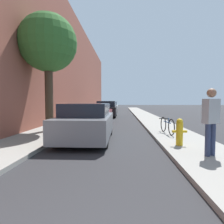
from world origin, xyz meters
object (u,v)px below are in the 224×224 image
at_px(fire_hydrant, 180,132).
at_px(parked_car_grey, 87,122).
at_px(parked_car_maroon, 98,114).
at_px(parked_car_black, 107,109).
at_px(parked_car_silver, 109,108).
at_px(pedestrian, 211,118).
at_px(street_tree_near, 48,44).
at_px(parked_car_white, 112,106).
at_px(bicycle, 167,125).

bearing_deg(fire_hydrant, parked_car_grey, 158.87).
distance_m(parked_car_maroon, parked_car_black, 5.95).
height_order(parked_car_maroon, parked_car_black, parked_car_black).
bearing_deg(parked_car_silver, parked_car_grey, -89.29).
distance_m(parked_car_black, pedestrian, 14.22).
relative_size(parked_car_grey, street_tree_near, 0.74).
bearing_deg(street_tree_near, parked_car_black, 78.43).
relative_size(parked_car_white, pedestrian, 2.61).
distance_m(parked_car_grey, pedestrian, 4.41).
relative_size(fire_hydrant, pedestrian, 0.49).
relative_size(parked_car_maroon, bicycle, 2.70).
bearing_deg(parked_car_white, fire_hydrant, -81.96).
bearing_deg(pedestrian, street_tree_near, -61.65).
bearing_deg(parked_car_grey, street_tree_near, 142.89).
bearing_deg(parked_car_silver, parked_car_black, -88.94).
bearing_deg(fire_hydrant, parked_car_black, 104.88).
relative_size(parked_car_grey, parked_car_maroon, 0.90).
bearing_deg(parked_car_grey, parked_car_black, 90.53).
relative_size(parked_car_black, bicycle, 2.40).
distance_m(parked_car_grey, parked_car_maroon, 5.34).
height_order(parked_car_silver, pedestrian, pedestrian).
relative_size(parked_car_grey, parked_car_black, 1.01).
bearing_deg(parked_car_black, parked_car_maroon, -91.02).
distance_m(parked_car_maroon, bicycle, 5.59).
xyz_separation_m(street_tree_near, pedestrian, (5.76, -4.00, -3.09)).
height_order(street_tree_near, bicycle, street_tree_near).
bearing_deg(parked_car_maroon, street_tree_near, -116.62).
bearing_deg(parked_car_black, parked_car_white, 90.47).
bearing_deg(bicycle, parked_car_silver, 95.88).
relative_size(parked_car_white, bicycle, 2.70).
bearing_deg(bicycle, parked_car_black, 101.84).
xyz_separation_m(parked_car_white, pedestrian, (3.87, -25.43, 0.44)).
xyz_separation_m(parked_car_black, parked_car_white, (-0.10, 11.72, -0.05)).
relative_size(parked_car_black, fire_hydrant, 4.70).
distance_m(parked_car_maroon, street_tree_near, 5.50).
bearing_deg(parked_car_silver, bicycle, -77.34).
height_order(parked_car_grey, bicycle, parked_car_grey).
bearing_deg(parked_car_maroon, parked_car_silver, 89.99).
relative_size(parked_car_grey, parked_car_silver, 0.95).
xyz_separation_m(parked_car_grey, fire_hydrant, (3.22, -1.25, -0.14)).
xyz_separation_m(parked_car_silver, parked_car_white, (0.01, 6.13, 0.02)).
distance_m(pedestrian, bicycle, 3.52).
distance_m(parked_car_white, bicycle, 22.27).
bearing_deg(parked_car_grey, bicycle, 16.97).
xyz_separation_m(parked_car_maroon, fire_hydrant, (3.44, -6.58, -0.09)).
bearing_deg(parked_car_black, fire_hydrant, -75.12).
relative_size(parked_car_white, fire_hydrant, 5.28).
relative_size(parked_car_silver, fire_hydrant, 4.98).
bearing_deg(parked_car_black, street_tree_near, -101.57).
height_order(parked_car_grey, fire_hydrant, parked_car_grey).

